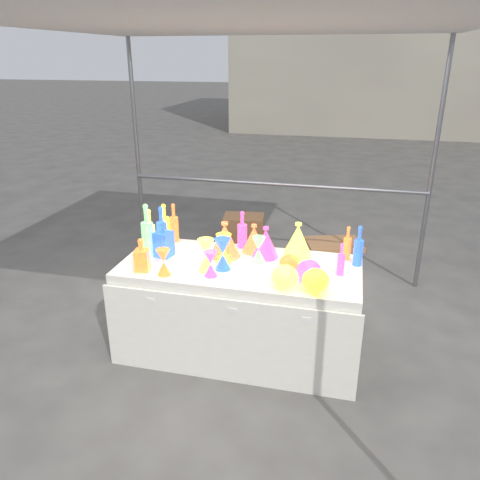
% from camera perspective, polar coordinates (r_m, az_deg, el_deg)
% --- Properties ---
extents(ground, '(80.00, 80.00, 0.00)m').
position_cam_1_polar(ground, '(3.91, -0.00, -13.08)').
color(ground, slate).
rests_on(ground, ground).
extents(canopy_tent, '(3.15, 3.15, 2.46)m').
position_cam_1_polar(canopy_tent, '(3.23, 0.04, 24.48)').
color(canopy_tent, gray).
rests_on(canopy_tent, ground).
extents(display_table, '(1.84, 0.83, 0.75)m').
position_cam_1_polar(display_table, '(3.70, -0.03, -8.38)').
color(display_table, white).
rests_on(display_table, ground).
extents(background_building, '(14.00, 6.00, 6.00)m').
position_cam_1_polar(background_building, '(17.45, 26.30, 22.08)').
color(background_building, '#B6AD97').
rests_on(background_building, ground).
extents(cardboard_box_closed, '(0.54, 0.42, 0.36)m').
position_cam_1_polar(cardboard_box_closed, '(5.88, 0.45, 1.27)').
color(cardboard_box_closed, '#B47C51').
rests_on(cardboard_box_closed, ground).
extents(cardboard_box_flat, '(0.78, 0.65, 0.06)m').
position_cam_1_polar(cardboard_box_flat, '(5.95, 11.37, -0.49)').
color(cardboard_box_flat, '#B47C51').
rests_on(cardboard_box_flat, ground).
extents(bottle_0, '(0.09, 0.09, 0.32)m').
position_cam_1_polar(bottle_0, '(4.00, -9.21, 2.17)').
color(bottle_0, red).
rests_on(bottle_0, display_table).
extents(bottle_2, '(0.09, 0.09, 0.33)m').
position_cam_1_polar(bottle_2, '(3.97, -8.05, 2.14)').
color(bottle_2, orange).
rests_on(bottle_2, display_table).
extents(bottle_3, '(0.09, 0.09, 0.31)m').
position_cam_1_polar(bottle_3, '(3.80, 0.27, 1.32)').
color(bottle_3, blue).
rests_on(bottle_3, display_table).
extents(bottle_4, '(0.11, 0.11, 0.36)m').
position_cam_1_polar(bottle_4, '(3.75, -10.95, 1.07)').
color(bottle_4, '#115870').
rests_on(bottle_4, display_table).
extents(bottle_5, '(0.09, 0.09, 0.42)m').
position_cam_1_polar(bottle_5, '(3.70, -11.26, 1.25)').
color(bottle_5, '#B123A6').
rests_on(bottle_5, display_table).
extents(bottle_7, '(0.09, 0.09, 0.36)m').
position_cam_1_polar(bottle_7, '(3.81, -9.53, 1.45)').
color(bottle_7, '#198B50').
rests_on(bottle_7, display_table).
extents(decanter_1, '(0.11, 0.11, 0.25)m').
position_cam_1_polar(decanter_1, '(3.47, -11.90, -1.75)').
color(decanter_1, orange).
rests_on(decanter_1, display_table).
extents(decanter_2, '(0.15, 0.15, 0.29)m').
position_cam_1_polar(decanter_2, '(3.68, -9.33, 0.15)').
color(decanter_2, '#198B50').
rests_on(decanter_2, display_table).
extents(hourglass_0, '(0.12, 0.12, 0.20)m').
position_cam_1_polar(hourglass_0, '(3.38, -9.30, -2.68)').
color(hourglass_0, orange).
rests_on(hourglass_0, display_table).
extents(hourglass_1, '(0.11, 0.11, 0.19)m').
position_cam_1_polar(hourglass_1, '(3.32, -3.61, -2.92)').
color(hourglass_1, blue).
rests_on(hourglass_1, display_table).
extents(hourglass_2, '(0.16, 0.16, 0.24)m').
position_cam_1_polar(hourglass_2, '(3.40, -4.16, -1.84)').
color(hourglass_2, '#115870').
rests_on(hourglass_2, display_table).
extents(hourglass_3, '(0.12, 0.12, 0.20)m').
position_cam_1_polar(hourglass_3, '(3.54, 2.29, -1.17)').
color(hourglass_3, '#B123A6').
rests_on(hourglass_3, display_table).
extents(hourglass_4, '(0.14, 0.14, 0.23)m').
position_cam_1_polar(hourglass_4, '(3.52, -1.98, -1.09)').
color(hourglass_4, red).
rests_on(hourglass_4, display_table).
extents(hourglass_5, '(0.16, 0.16, 0.24)m').
position_cam_1_polar(hourglass_5, '(3.42, -2.13, -1.72)').
color(hourglass_5, '#198B50').
rests_on(hourglass_5, display_table).
extents(globe_0, '(0.19, 0.19, 0.15)m').
position_cam_1_polar(globe_0, '(3.15, 9.23, -5.06)').
color(globe_0, red).
rests_on(globe_0, display_table).
extents(globe_1, '(0.23, 0.23, 0.15)m').
position_cam_1_polar(globe_1, '(3.17, 5.45, -4.64)').
color(globe_1, '#115870').
rests_on(globe_1, display_table).
extents(globe_2, '(0.19, 0.19, 0.12)m').
position_cam_1_polar(globe_2, '(3.42, 6.04, -2.96)').
color(globe_2, orange).
rests_on(globe_2, display_table).
extents(globe_3, '(0.18, 0.18, 0.14)m').
position_cam_1_polar(globe_3, '(3.28, 8.39, -3.92)').
color(globe_3, blue).
rests_on(globe_3, display_table).
extents(lampshade_0, '(0.25, 0.25, 0.23)m').
position_cam_1_polar(lampshade_0, '(3.73, 1.72, 0.25)').
color(lampshade_0, yellow).
rests_on(lampshade_0, display_table).
extents(lampshade_1, '(0.29, 0.29, 0.28)m').
position_cam_1_polar(lampshade_1, '(3.63, -1.86, 0.08)').
color(lampshade_1, yellow).
rests_on(lampshade_1, display_table).
extents(lampshade_2, '(0.24, 0.24, 0.25)m').
position_cam_1_polar(lampshade_2, '(3.63, 3.14, -0.24)').
color(lampshade_2, blue).
rests_on(lampshade_2, display_table).
extents(lampshade_3, '(0.30, 0.30, 0.27)m').
position_cam_1_polar(lampshade_3, '(3.67, 7.06, 0.10)').
color(lampshade_3, '#115870').
rests_on(lampshade_3, display_table).
extents(bottle_8, '(0.09, 0.09, 0.31)m').
position_cam_1_polar(bottle_8, '(3.58, 14.26, -0.68)').
color(bottle_8, '#198B50').
rests_on(bottle_8, display_table).
extents(bottle_9, '(0.07, 0.07, 0.27)m').
position_cam_1_polar(bottle_9, '(3.68, 12.96, -0.33)').
color(bottle_9, orange).
rests_on(bottle_9, display_table).
extents(bottle_10, '(0.07, 0.07, 0.24)m').
position_cam_1_polar(bottle_10, '(3.40, 12.23, -2.30)').
color(bottle_10, blue).
rests_on(bottle_10, display_table).
extents(bottle_11, '(0.07, 0.07, 0.27)m').
position_cam_1_polar(bottle_11, '(3.38, 7.55, -1.85)').
color(bottle_11, '#115870').
rests_on(bottle_11, display_table).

